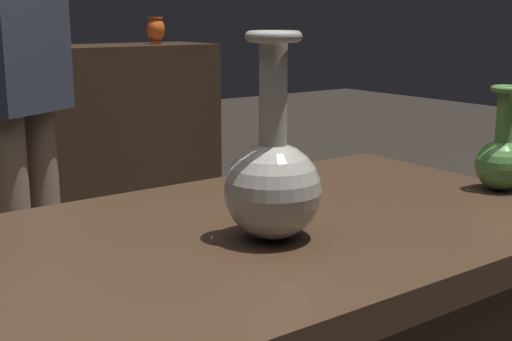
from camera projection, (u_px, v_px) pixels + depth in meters
name	position (u px, v px, depth m)	size (l,w,h in m)	color
vase_centerpiece	(273.00, 179.00, 1.02)	(0.15, 0.15, 0.31)	gray
vase_left_accent	(501.00, 158.00, 1.31)	(0.10, 0.10, 0.20)	#477A38
shelf_vase_right	(42.00, 20.00, 3.08)	(0.12, 0.12, 0.21)	silver
shelf_vase_far_right	(156.00, 29.00, 3.32)	(0.09, 0.09, 0.13)	#E55B1E
visitor_center_back	(19.00, 63.00, 2.24)	(0.42, 0.32, 1.65)	#846B56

